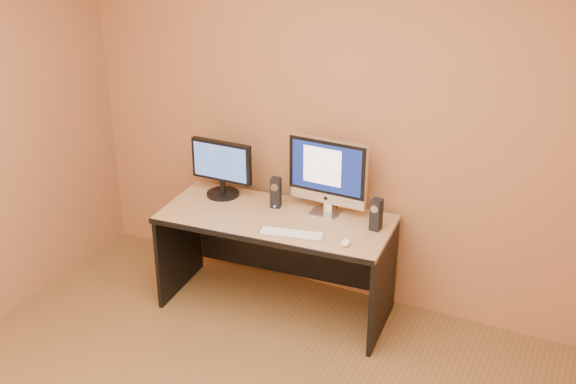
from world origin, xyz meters
name	(u,v)px	position (x,y,z in m)	size (l,w,h in m)	color
walls	(185,260)	(0.00, 0.00, 1.30)	(4.00, 4.00, 2.60)	olive
desk	(276,263)	(-0.37, 1.58, 0.35)	(1.51, 0.66, 0.70)	#AB8155
imac	(326,177)	(-0.10, 1.77, 0.96)	(0.54, 0.20, 0.52)	silver
second_monitor	(222,169)	(-0.85, 1.72, 0.90)	(0.45, 0.23, 0.40)	black
speaker_left	(276,193)	(-0.44, 1.72, 0.80)	(0.06, 0.07, 0.21)	black
speaker_right	(376,215)	(0.27, 1.70, 0.80)	(0.06, 0.07, 0.21)	black
keyboard	(291,234)	(-0.17, 1.40, 0.71)	(0.41, 0.11, 0.02)	#B9B9BE
mouse	(346,242)	(0.18, 1.43, 0.72)	(0.05, 0.10, 0.03)	white
cable_a	(337,209)	(-0.05, 1.85, 0.70)	(0.01, 0.01, 0.21)	black
cable_b	(322,205)	(-0.17, 1.87, 0.70)	(0.01, 0.01, 0.17)	black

